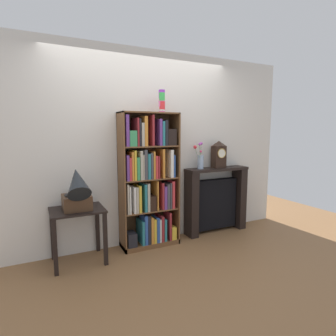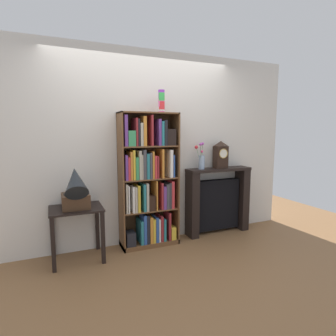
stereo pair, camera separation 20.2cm
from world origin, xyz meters
name	(u,v)px [view 1 (the left image)]	position (x,y,z in m)	size (l,w,h in m)	color
ground_plane	(153,249)	(0.00, 0.00, -0.01)	(7.40, 6.40, 0.02)	brown
wall_back	(149,148)	(0.08, 0.31, 1.30)	(4.40, 0.08, 2.60)	silver
bookshelf	(149,185)	(-0.01, 0.11, 0.83)	(0.77, 0.30, 1.77)	brown
cup_stack	(162,101)	(0.17, 0.08, 1.91)	(0.08, 0.08, 0.29)	pink
side_table_left	(78,221)	(-0.94, 0.03, 0.49)	(0.60, 0.49, 0.64)	black
gramophone	(77,190)	(-0.94, -0.04, 0.88)	(0.31, 0.50, 0.56)	#472D1C
fireplace_mantel	(215,200)	(1.10, 0.17, 0.49)	(1.00, 0.26, 0.99)	black
mantel_clock	(219,154)	(1.13, 0.14, 1.19)	(0.19, 0.15, 0.40)	black
flower_vase	(200,159)	(0.80, 0.15, 1.13)	(0.14, 0.18, 0.38)	#99B2D1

